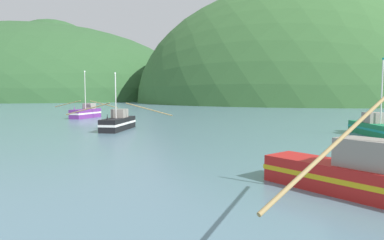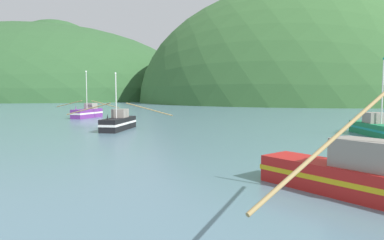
% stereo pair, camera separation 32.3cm
% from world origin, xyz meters
% --- Properties ---
extents(hill_far_right, '(200.28, 160.23, 87.43)m').
position_xyz_m(hill_far_right, '(-130.45, 178.20, 0.00)').
color(hill_far_right, '#2D562D').
rests_on(hill_far_right, ground).
extents(hill_mid_left, '(131.91, 105.53, 93.89)m').
position_xyz_m(hill_mid_left, '(20.23, 145.46, 0.00)').
color(hill_mid_left, '#386633').
rests_on(hill_mid_left, ground).
extents(hill_far_left, '(98.34, 78.67, 108.29)m').
position_xyz_m(hill_far_left, '(-139.55, 211.00, 0.00)').
color(hill_far_left, '#2D562D').
rests_on(hill_far_left, ground).
extents(fishing_boat_black, '(12.53, 7.31, 6.48)m').
position_xyz_m(fishing_boat_black, '(-5.97, 32.00, 0.85)').
color(fishing_boat_black, black).
rests_on(fishing_boat_black, ground).
extents(fishing_boat_purple, '(12.03, 6.67, 7.81)m').
position_xyz_m(fishing_boat_purple, '(-19.11, 47.82, 0.89)').
color(fishing_boat_purple, '#6B2D84').
rests_on(fishing_boat_purple, ground).
extents(fishing_boat_green, '(3.81, 8.37, 7.57)m').
position_xyz_m(fishing_boat_green, '(21.17, 32.71, 0.76)').
color(fishing_boat_green, '#197A47').
rests_on(fishing_boat_green, ground).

